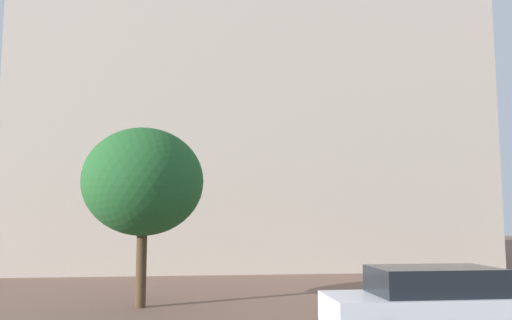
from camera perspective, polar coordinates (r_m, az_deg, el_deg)
The scene contains 3 objects.
landmark_building at distance 32.59m, azimuth -1.02°, elevation 6.98°, with size 24.24×15.99×32.37m.
car_white at distance 11.83m, azimuth 19.24°, elevation -15.13°, with size 4.59×2.01×1.57m.
tree_curb_far at distance 15.77m, azimuth -12.42°, elevation -2.40°, with size 3.60×3.60×5.31m.
Camera 1 is at (-1.35, -0.84, 2.60)m, focal length 35.97 mm.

